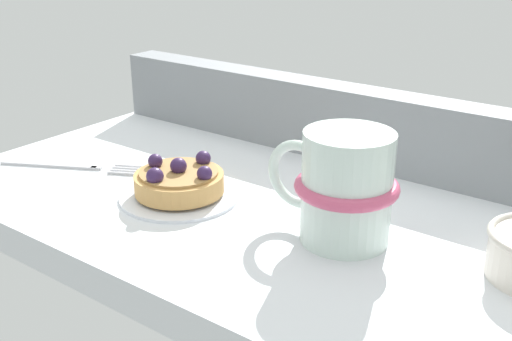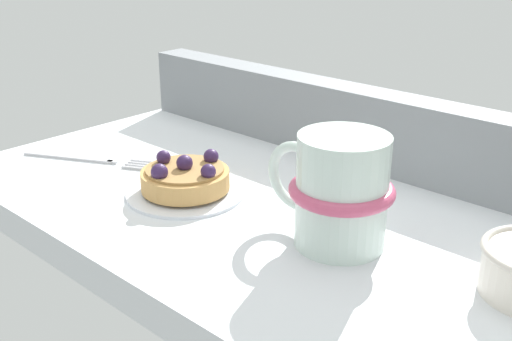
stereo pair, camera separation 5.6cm
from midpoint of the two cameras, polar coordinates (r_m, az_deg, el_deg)
ground_plane at (r=61.65cm, az=3.31°, el=-4.39°), size 66.07×35.79×3.35cm
window_rail_back at (r=71.51cm, az=11.50°, el=4.09°), size 64.74×4.29×8.49cm
dessert_plate at (r=62.63cm, az=-3.95°, el=-1.97°), size 12.04×12.04×0.64cm
raspberry_tart at (r=62.00cm, az=-3.99°, el=-0.65°), size 8.90×8.90×3.56cm
coffee_mug at (r=52.19cm, az=10.75°, el=-1.88°), size 12.44×8.90×9.76cm
dessert_fork at (r=72.89cm, az=-12.93°, el=1.03°), size 15.46×9.03×0.60cm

